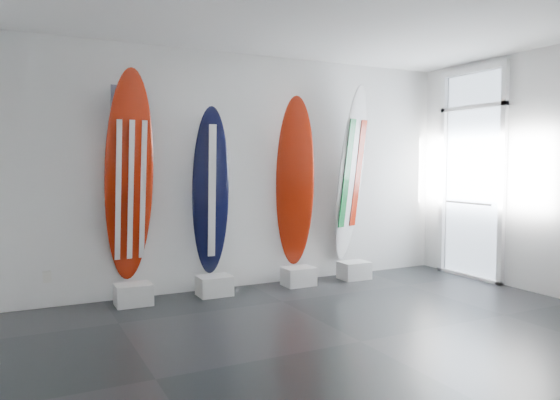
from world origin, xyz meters
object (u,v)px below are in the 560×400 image
surfboard_usa (129,178)px  surfboard_navy (211,191)px  surfboard_italy (351,174)px  surfboard_swiss (295,182)px

surfboard_usa → surfboard_navy: surfboard_usa is taller
surfboard_usa → surfboard_navy: bearing=-3.0°
surfboard_italy → surfboard_usa: bearing=159.3°
surfboard_swiss → surfboard_italy: (0.88, 0.00, 0.10)m
surfboard_usa → surfboard_swiss: (2.14, 0.00, -0.09)m
surfboard_swiss → surfboard_italy: 0.89m
surfboard_usa → surfboard_italy: surfboard_italy is taller
surfboard_navy → surfboard_swiss: bearing=2.7°
surfboard_navy → surfboard_italy: size_ratio=0.84×
surfboard_navy → surfboard_swiss: 1.17m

